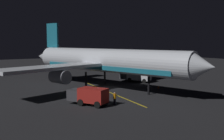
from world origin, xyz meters
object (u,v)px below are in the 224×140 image
(airliner, at_px, (104,61))
(baggage_truck, at_px, (89,96))
(ground_crew_worker, at_px, (115,98))
(traffic_cone_near_right, at_px, (158,87))
(traffic_cone_near_left, at_px, (96,94))
(catering_truck, at_px, (136,76))
(traffic_cone_under_wing, at_px, (115,94))

(airliner, xyz_separation_m, baggage_truck, (8.52, 10.69, -3.67))
(ground_crew_worker, xyz_separation_m, traffic_cone_near_right, (-13.57, -6.46, -0.64))
(airliner, bearing_deg, traffic_cone_near_left, 50.48)
(baggage_truck, bearing_deg, ground_crew_worker, 149.13)
(catering_truck, height_order, traffic_cone_near_right, catering_truck)
(catering_truck, height_order, traffic_cone_near_left, catering_truck)
(airliner, relative_size, catering_truck, 5.92)
(traffic_cone_near_right, bearing_deg, catering_truck, -99.85)
(catering_truck, relative_size, traffic_cone_near_left, 12.38)
(ground_crew_worker, bearing_deg, traffic_cone_near_right, -154.56)
(airliner, bearing_deg, catering_truck, -164.56)
(baggage_truck, xyz_separation_m, traffic_cone_near_left, (-3.68, -4.82, -0.95))
(traffic_cone_near_left, xyz_separation_m, traffic_cone_under_wing, (-2.75, 1.35, 0.00))
(traffic_cone_under_wing, bearing_deg, traffic_cone_near_left, -26.14)
(baggage_truck, relative_size, catering_truck, 0.86)
(traffic_cone_near_right, bearing_deg, airliner, -36.83)
(baggage_truck, xyz_separation_m, ground_crew_worker, (-2.93, 1.75, -0.31))
(airliner, relative_size, traffic_cone_under_wing, 73.26)
(traffic_cone_near_left, bearing_deg, traffic_cone_under_wing, 153.86)
(ground_crew_worker, distance_m, traffic_cone_under_wing, 6.32)
(traffic_cone_near_left, xyz_separation_m, traffic_cone_near_right, (-12.83, 0.12, 0.00))
(airliner, height_order, traffic_cone_near_left, airliner)
(ground_crew_worker, xyz_separation_m, traffic_cone_under_wing, (-3.49, -5.23, -0.64))
(airliner, height_order, traffic_cone_near_right, airliner)
(catering_truck, bearing_deg, traffic_cone_near_left, 30.64)
(baggage_truck, bearing_deg, catering_truck, -143.53)
(catering_truck, bearing_deg, traffic_cone_under_wing, 40.35)
(ground_crew_worker, height_order, traffic_cone_under_wing, ground_crew_worker)
(catering_truck, height_order, traffic_cone_under_wing, catering_truck)
(baggage_truck, bearing_deg, traffic_cone_near_left, -127.34)
(catering_truck, xyz_separation_m, traffic_cone_under_wing, (11.57, 9.83, -0.97))
(traffic_cone_near_right, bearing_deg, traffic_cone_near_left, -0.53)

